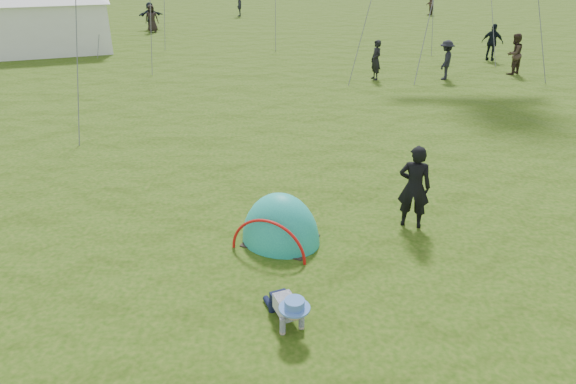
{
  "coord_description": "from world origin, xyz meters",
  "views": [
    {
      "loc": [
        -0.59,
        -5.77,
        5.15
      ],
      "look_at": [
        -0.58,
        2.79,
        1.0
      ],
      "focal_mm": 32.0,
      "sensor_mm": 36.0,
      "label": 1
    }
  ],
  "objects_px": {
    "popup_tent": "(281,241)",
    "standing_adult": "(414,187)",
    "crawling_toddler": "(288,307)",
    "event_marquee": "(47,6)"
  },
  "relations": [
    {
      "from": "popup_tent",
      "to": "standing_adult",
      "type": "distance_m",
      "value": 2.82
    },
    {
      "from": "popup_tent",
      "to": "standing_adult",
      "type": "bearing_deg",
      "value": 36.64
    },
    {
      "from": "crawling_toddler",
      "to": "popup_tent",
      "type": "bearing_deg",
      "value": 70.59
    },
    {
      "from": "crawling_toddler",
      "to": "standing_adult",
      "type": "height_order",
      "value": "standing_adult"
    },
    {
      "from": "crawling_toddler",
      "to": "standing_adult",
      "type": "relative_size",
      "value": 0.48
    },
    {
      "from": "crawling_toddler",
      "to": "standing_adult",
      "type": "xyz_separation_m",
      "value": [
        2.48,
        3.02,
        0.54
      ]
    },
    {
      "from": "crawling_toddler",
      "to": "popup_tent",
      "type": "xyz_separation_m",
      "value": [
        -0.14,
        2.4,
        -0.32
      ]
    },
    {
      "from": "popup_tent",
      "to": "event_marquee",
      "type": "height_order",
      "value": "event_marquee"
    },
    {
      "from": "popup_tent",
      "to": "standing_adult",
      "type": "relative_size",
      "value": 1.15
    },
    {
      "from": "popup_tent",
      "to": "standing_adult",
      "type": "height_order",
      "value": "standing_adult"
    }
  ]
}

